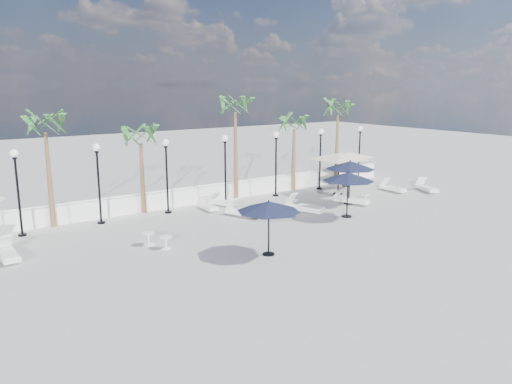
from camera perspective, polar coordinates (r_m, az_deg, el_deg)
ground at (r=22.79m, az=5.15°, el=-4.48°), size 100.00×100.00×0.00m
balustrade at (r=28.62m, az=-4.54°, el=-0.06°), size 26.00×0.30×1.01m
lamppost_0 at (r=23.76m, az=-25.66°, el=1.22°), size 0.36×0.36×3.84m
lamppost_1 at (r=24.55m, az=-17.61°, el=2.17°), size 0.36×0.36×3.84m
lamppost_2 at (r=25.79m, az=-10.19°, el=3.01°), size 0.36×0.36×3.84m
lamppost_3 at (r=27.42m, az=-3.54°, el=3.72°), size 0.36×0.36×3.84m
lamppost_4 at (r=29.38m, az=2.30°, el=4.29°), size 0.36×0.36×3.84m
lamppost_5 at (r=31.61m, az=7.37°, el=4.76°), size 0.36×0.36×3.84m
lamppost_6 at (r=34.05m, az=11.75°, el=5.13°), size 0.36×0.36×3.84m
palm_0 at (r=24.56m, az=-22.96°, el=6.60°), size 2.60×2.60×5.50m
palm_1 at (r=25.96m, az=-13.06°, el=5.76°), size 2.60×2.60×4.70m
palm_2 at (r=28.47m, az=-2.38°, el=9.35°), size 2.60×2.60×6.10m
palm_3 at (r=31.08m, az=4.38°, el=7.40°), size 2.60×2.60×4.90m
palm_4 at (r=33.49m, az=9.36°, el=8.95°), size 2.60×2.60×5.70m
lounger_0 at (r=21.30m, az=-26.50°, el=-6.29°), size 0.63×1.87×0.70m
lounger_2 at (r=26.62m, az=-5.53°, el=-1.58°), size 0.64×1.69×0.62m
lounger_3 at (r=25.13m, az=-1.36°, el=-2.26°), size 1.29×2.06×0.74m
lounger_4 at (r=27.42m, az=-3.84°, el=-1.15°), size 1.17×1.74×0.62m
lounger_5 at (r=26.13m, az=5.58°, el=-1.71°), size 1.40×2.25×0.80m
lounger_6 at (r=28.31m, az=10.83°, el=-0.83°), size 1.28×2.08×0.74m
lounger_7 at (r=32.82m, az=18.91°, el=0.48°), size 1.30×1.98×0.71m
lounger_8 at (r=32.16m, az=15.36°, el=0.46°), size 0.63×1.83×0.68m
side_table_0 at (r=20.60m, az=-10.24°, el=-5.56°), size 0.52×0.52×0.50m
side_table_1 at (r=21.20m, az=-12.17°, el=-5.10°), size 0.54×0.54×0.53m
side_table_2 at (r=28.68m, az=12.40°, el=-0.67°), size 0.47×0.47×0.46m
parasol_navy_left at (r=19.11m, az=1.46°, el=-1.69°), size 2.49×2.49×2.19m
parasol_navy_mid at (r=27.96m, az=10.71°, el=3.02°), size 2.75×2.75×2.47m
parasol_navy_right at (r=25.09m, az=10.50°, el=1.71°), size 2.60×2.60×2.33m
parasol_cream_sq_a at (r=32.83m, az=10.36°, el=4.55°), size 5.00×5.00×2.46m
parasol_cream_sq_b at (r=30.29m, az=9.50°, el=4.40°), size 5.41×5.41×2.71m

